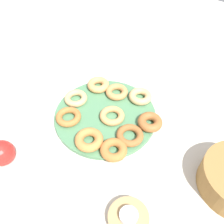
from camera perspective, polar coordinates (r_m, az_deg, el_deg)
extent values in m
plane|color=beige|center=(0.85, -1.60, -1.13)|extent=(2.40, 2.40, 0.00)
cylinder|color=#4C7F56|center=(0.84, -1.61, -0.78)|extent=(0.36, 0.36, 0.02)
torus|color=tan|center=(0.89, -8.70, 3.30)|extent=(0.11, 0.11, 0.02)
torus|color=#C6844C|center=(0.90, 1.15, 4.85)|extent=(0.11, 0.11, 0.02)
torus|color=#BC7A3D|center=(0.75, -5.56, -6.63)|extent=(0.12, 0.12, 0.03)
torus|color=tan|center=(0.82, 0.07, -0.84)|extent=(0.12, 0.12, 0.02)
torus|color=#995B2D|center=(0.77, 4.33, -5.60)|extent=(0.12, 0.12, 0.02)
torus|color=#AD6B33|center=(0.83, -10.44, -1.15)|extent=(0.11, 0.11, 0.02)
torus|color=tan|center=(0.93, -3.32, 6.55)|extent=(0.12, 0.12, 0.03)
torus|color=tan|center=(0.89, 6.82, 3.76)|extent=(0.11, 0.11, 0.03)
torus|color=#AD6B33|center=(0.73, 0.39, -9.07)|extent=(0.10, 0.10, 0.03)
torus|color=#995B2D|center=(0.80, 9.12, -2.39)|extent=(0.12, 0.12, 0.03)
cylinder|color=tan|center=(0.66, 3.95, -24.17)|extent=(0.11, 0.11, 0.02)
cylinder|color=silver|center=(0.64, 4.05, -23.63)|extent=(0.05, 0.05, 0.01)
sphere|color=red|center=(0.78, -25.05, -8.94)|extent=(0.08, 0.08, 0.08)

